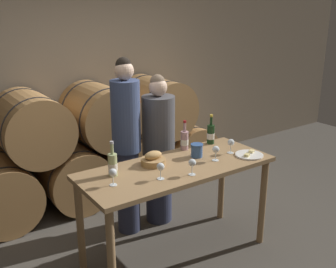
{
  "coord_description": "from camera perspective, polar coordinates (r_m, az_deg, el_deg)",
  "views": [
    {
      "loc": [
        -1.87,
        -2.56,
        2.21
      ],
      "look_at": [
        0.0,
        0.14,
        1.16
      ],
      "focal_mm": 42.0,
      "sensor_mm": 36.0,
      "label": 1
    }
  ],
  "objects": [
    {
      "name": "stone_wall_back",
      "position": [
        5.04,
        -12.9,
        10.43
      ],
      "size": [
        10.0,
        0.12,
        3.2
      ],
      "color": "gray",
      "rests_on": "ground_plane"
    },
    {
      "name": "wine_bottle_white",
      "position": [
        3.22,
        -8.03,
        -4.39
      ],
      "size": [
        0.08,
        0.08,
        0.3
      ],
      "color": "#ADBC7F",
      "rests_on": "tasting_table"
    },
    {
      "name": "wine_glass_center",
      "position": [
        3.21,
        3.53,
        -4.28
      ],
      "size": [
        0.06,
        0.06,
        0.14
      ],
      "color": "white",
      "rests_on": "tasting_table"
    },
    {
      "name": "bread_basket",
      "position": [
        3.42,
        -2.16,
        -3.74
      ],
      "size": [
        0.22,
        0.22,
        0.13
      ],
      "color": "#A87F4C",
      "rests_on": "tasting_table"
    },
    {
      "name": "tasting_table",
      "position": [
        3.47,
        1.33,
        -6.44
      ],
      "size": [
        1.73,
        0.7,
        0.91
      ],
      "color": "#99754C",
      "rests_on": "ground_plane"
    },
    {
      "name": "person_right",
      "position": [
        4.08,
        -1.38,
        -2.33
      ],
      "size": [
        0.34,
        0.34,
        1.59
      ],
      "color": "#2D334C",
      "rests_on": "ground_plane"
    },
    {
      "name": "ground_plane",
      "position": [
        3.86,
        1.24,
        -17.1
      ],
      "size": [
        10.0,
        10.0,
        0.0
      ],
      "primitive_type": "plane",
      "color": "#4C473F"
    },
    {
      "name": "wine_glass_far_right",
      "position": [
        3.72,
        9.12,
        -1.3
      ],
      "size": [
        0.06,
        0.06,
        0.14
      ],
      "color": "white",
      "rests_on": "tasting_table"
    },
    {
      "name": "blue_crock",
      "position": [
        3.61,
        4.2,
        -2.31
      ],
      "size": [
        0.12,
        0.12,
        0.12
      ],
      "color": "#335693",
      "rests_on": "tasting_table"
    },
    {
      "name": "wine_glass_left",
      "position": [
        3.12,
        -1.09,
        -4.87
      ],
      "size": [
        0.06,
        0.06,
        0.14
      ],
      "color": "white",
      "rests_on": "tasting_table"
    },
    {
      "name": "person_left",
      "position": [
        3.86,
        -6.02,
        -1.67
      ],
      "size": [
        0.28,
        0.28,
        1.79
      ],
      "color": "#2D334C",
      "rests_on": "ground_plane"
    },
    {
      "name": "wine_glass_far_left",
      "position": [
        3.05,
        -8.02,
        -5.66
      ],
      "size": [
        0.06,
        0.06,
        0.14
      ],
      "color": "white",
      "rests_on": "tasting_table"
    },
    {
      "name": "wine_glass_right",
      "position": [
        3.52,
        6.96,
        -2.33
      ],
      "size": [
        0.06,
        0.06,
        0.14
      ],
      "color": "white",
      "rests_on": "tasting_table"
    },
    {
      "name": "barrel_stack",
      "position": [
        4.77,
        -9.65,
        -1.65
      ],
      "size": [
        3.12,
        0.84,
        1.39
      ],
      "color": "#A87A47",
      "rests_on": "ground_plane"
    },
    {
      "name": "cheese_plate",
      "position": [
        3.72,
        11.7,
        -2.97
      ],
      "size": [
        0.26,
        0.26,
        0.04
      ],
      "color": "white",
      "rests_on": "tasting_table"
    },
    {
      "name": "wine_bottle_rose",
      "position": [
        3.78,
        2.41,
        -0.89
      ],
      "size": [
        0.08,
        0.08,
        0.29
      ],
      "color": "#BC8E93",
      "rests_on": "tasting_table"
    },
    {
      "name": "wine_bottle_red",
      "position": [
        3.96,
        6.22,
        -0.0
      ],
      "size": [
        0.08,
        0.08,
        0.3
      ],
      "color": "#193819",
      "rests_on": "tasting_table"
    }
  ]
}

